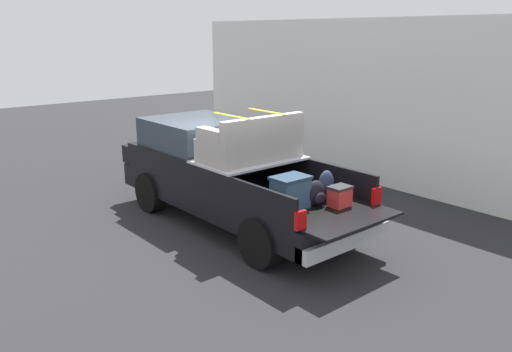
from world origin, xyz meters
TOP-DOWN VIEW (x-y plane):
  - ground_plane at (0.00, 0.00)m, footprint 40.00×40.00m
  - pickup_truck at (0.37, 0.00)m, footprint 6.05×2.06m
  - building_facade at (0.77, -4.48)m, footprint 11.81×0.36m

SIDE VIEW (x-z plane):
  - ground_plane at x=0.00m, z-range 0.00..0.00m
  - pickup_truck at x=0.37m, z-range -0.14..2.09m
  - building_facade at x=0.77m, z-range 0.00..3.95m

